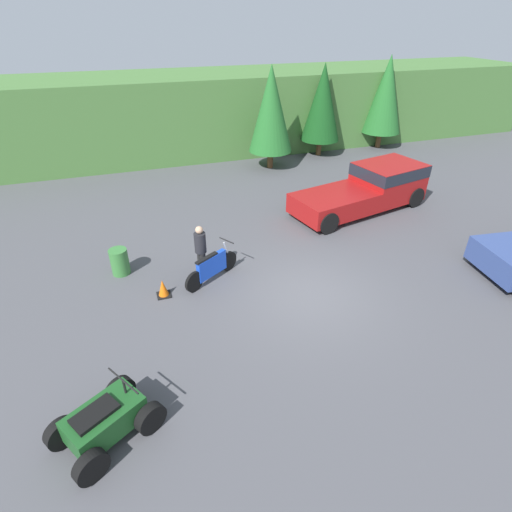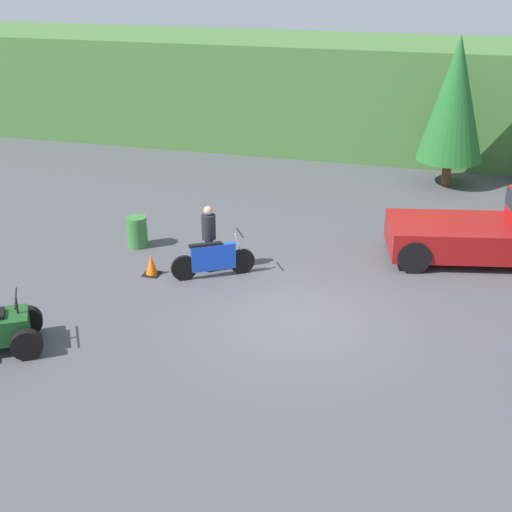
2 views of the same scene
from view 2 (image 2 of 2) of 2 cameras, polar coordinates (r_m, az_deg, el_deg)
ground_plane at (r=16.40m, az=3.24°, el=-5.13°), size 80.00×80.00×0.00m
hillside_backdrop at (r=30.76m, az=10.09°, el=12.55°), size 44.00×6.00×4.33m
tree_left at (r=25.79m, az=15.60°, el=12.00°), size 2.29×2.29×5.21m
dirt_bike at (r=18.31m, az=-3.43°, el=-0.28°), size 1.92×1.27×1.15m
rider_person at (r=18.52m, az=-3.79°, el=1.63°), size 0.45×0.45×1.77m
traffic_cone at (r=18.67m, az=-8.37°, el=-0.77°), size 0.42×0.42×0.55m
steel_barrel at (r=20.44m, az=-9.50°, el=1.93°), size 0.58×0.58×0.88m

